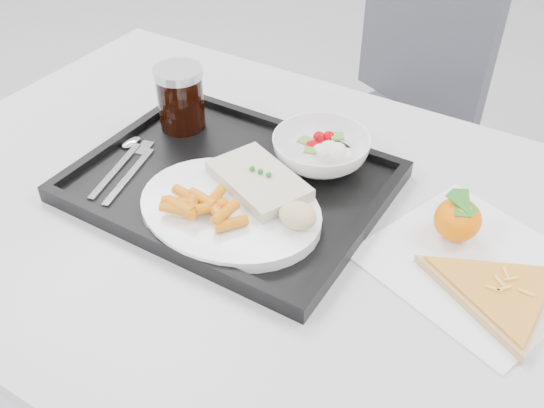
{
  "coord_description": "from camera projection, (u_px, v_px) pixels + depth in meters",
  "views": [
    {
      "loc": [
        0.36,
        -0.27,
        1.33
      ],
      "look_at": [
        0.01,
        0.3,
        0.77
      ],
      "focal_mm": 40.0,
      "sensor_mm": 36.0,
      "label": 1
    }
  ],
  "objects": [
    {
      "name": "dinner_plate",
      "position": [
        230.0,
        210.0,
        0.85
      ],
      "size": [
        0.27,
        0.27,
        0.02
      ],
      "color": "white",
      "rests_on": "tray"
    },
    {
      "name": "tray",
      "position": [
        231.0,
        184.0,
        0.93
      ],
      "size": [
        0.45,
        0.35,
        0.03
      ],
      "color": "black",
      "rests_on": "table"
    },
    {
      "name": "pizza_slice",
      "position": [
        499.0,
        293.0,
        0.75
      ],
      "size": [
        0.23,
        0.23,
        0.02
      ],
      "color": "#B3874D",
      "rests_on": "napkin"
    },
    {
      "name": "table",
      "position": [
        267.0,
        246.0,
        0.93
      ],
      "size": [
        1.2,
        0.8,
        0.75
      ],
      "color": "#BCBCBF",
      "rests_on": "ground"
    },
    {
      "name": "carrot_pile",
      "position": [
        201.0,
        206.0,
        0.82
      ],
      "size": [
        0.13,
        0.08,
        0.02
      ],
      "color": "orange",
      "rests_on": "dinner_plate"
    },
    {
      "name": "bread_roll",
      "position": [
        298.0,
        215.0,
        0.81
      ],
      "size": [
        0.06,
        0.06,
        0.03
      ],
      "color": "#E9CD85",
      "rests_on": "dinner_plate"
    },
    {
      "name": "salad_contents",
      "position": [
        327.0,
        148.0,
        0.93
      ],
      "size": [
        0.08,
        0.08,
        0.02
      ],
      "color": "#AD0006",
      "rests_on": "salad_bowl"
    },
    {
      "name": "tangerine",
      "position": [
        458.0,
        219.0,
        0.82
      ],
      "size": [
        0.06,
        0.06,
        0.07
      ],
      "color": "#FFA927",
      "rests_on": "napkin"
    },
    {
      "name": "salad_bowl",
      "position": [
        321.0,
        150.0,
        0.94
      ],
      "size": [
        0.15,
        0.15,
        0.05
      ],
      "color": "white",
      "rests_on": "tray"
    },
    {
      "name": "cola_glass",
      "position": [
        180.0,
        97.0,
        1.01
      ],
      "size": [
        0.08,
        0.08,
        0.11
      ],
      "color": "black",
      "rests_on": "tray"
    },
    {
      "name": "napkin",
      "position": [
        475.0,
        265.0,
        0.8
      ],
      "size": [
        0.32,
        0.31,
        0.0
      ],
      "color": "white",
      "rests_on": "table"
    },
    {
      "name": "fish_fillet",
      "position": [
        259.0,
        180.0,
        0.88
      ],
      "size": [
        0.17,
        0.14,
        0.03
      ],
      "color": "beige",
      "rests_on": "dinner_plate"
    },
    {
      "name": "cutlery",
      "position": [
        127.0,
        160.0,
        0.96
      ],
      "size": [
        0.1,
        0.17,
        0.01
      ],
      "color": "silver",
      "rests_on": "tray"
    },
    {
      "name": "chair",
      "position": [
        400.0,
        104.0,
        1.54
      ],
      "size": [
        0.55,
        0.57,
        0.93
      ],
      "color": "#3D3E46",
      "rests_on": "ground"
    }
  ]
}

